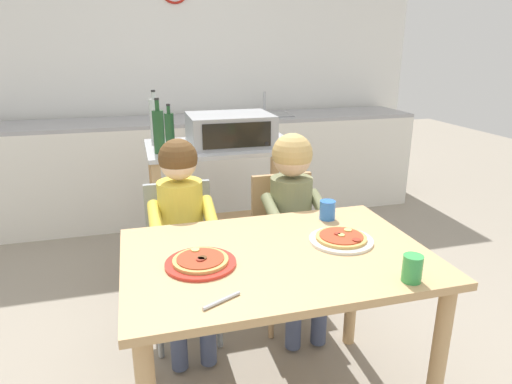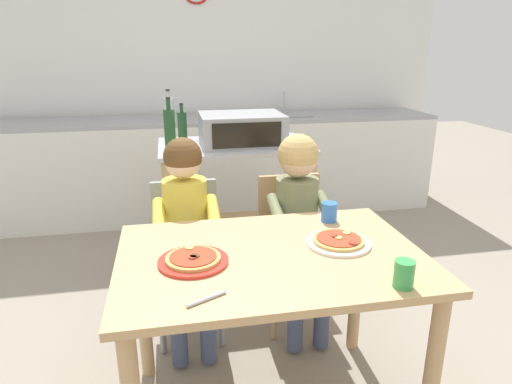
% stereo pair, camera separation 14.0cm
% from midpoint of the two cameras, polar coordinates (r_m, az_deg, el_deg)
% --- Properties ---
extents(ground_plane, '(11.28, 11.28, 0.00)m').
position_cam_midpoint_polar(ground_plane, '(3.05, -5.60, -11.36)').
color(ground_plane, gray).
extents(back_wall_tiled, '(4.56, 0.14, 2.70)m').
position_cam_midpoint_polar(back_wall_tiled, '(4.39, -10.38, 15.99)').
color(back_wall_tiled, white).
rests_on(back_wall_tiled, ground).
extents(kitchen_counter, '(4.11, 0.60, 1.09)m').
position_cam_midpoint_polar(kitchen_counter, '(4.12, -9.09, 3.13)').
color(kitchen_counter, silver).
rests_on(kitchen_counter, ground).
extents(kitchen_island_cart, '(0.95, 0.61, 0.90)m').
position_cam_midpoint_polar(kitchen_island_cart, '(2.96, -5.50, 0.35)').
color(kitchen_island_cart, '#B7BABF').
rests_on(kitchen_island_cart, ground).
extents(toaster_oven, '(0.51, 0.40, 0.20)m').
position_cam_midpoint_polar(toaster_oven, '(2.84, -4.74, 7.90)').
color(toaster_oven, '#999BA0').
rests_on(toaster_oven, kitchen_island_cart).
extents(bottle_squat_spirits, '(0.06, 0.06, 0.25)m').
position_cam_midpoint_polar(bottle_squat_spirits, '(2.92, -12.31, 7.95)').
color(bottle_squat_spirits, '#1E4723').
rests_on(bottle_squat_spirits, kitchen_island_cart).
extents(bottle_slim_sauce, '(0.07, 0.07, 0.32)m').
position_cam_midpoint_polar(bottle_slim_sauce, '(2.68, -13.75, 7.54)').
color(bottle_slim_sauce, '#1E4723').
rests_on(bottle_slim_sauce, kitchen_island_cart).
extents(bottle_brown_beer, '(0.07, 0.07, 0.33)m').
position_cam_midpoint_polar(bottle_brown_beer, '(3.06, -14.02, 8.97)').
color(bottle_brown_beer, '#ADB7B2').
rests_on(bottle_brown_beer, kitchen_island_cart).
extents(dining_table, '(1.16, 0.79, 0.74)m').
position_cam_midpoint_polar(dining_table, '(1.78, 0.35, -11.15)').
color(dining_table, tan).
rests_on(dining_table, ground).
extents(dining_chair_left, '(0.36, 0.36, 0.81)m').
position_cam_midpoint_polar(dining_chair_left, '(2.40, -11.06, -7.25)').
color(dining_chair_left, gray).
rests_on(dining_chair_left, ground).
extents(dining_chair_right, '(0.36, 0.36, 0.81)m').
position_cam_midpoint_polar(dining_chair_right, '(2.50, 2.26, -5.83)').
color(dining_chair_right, tan).
rests_on(dining_chair_right, ground).
extents(child_in_yellow_shirt, '(0.32, 0.42, 1.06)m').
position_cam_midpoint_polar(child_in_yellow_shirt, '(2.21, -11.10, -3.86)').
color(child_in_yellow_shirt, '#424C6B').
rests_on(child_in_yellow_shirt, ground).
extents(child_in_olive_shirt, '(0.32, 0.42, 1.06)m').
position_cam_midpoint_polar(child_in_olive_shirt, '(2.32, 3.19, -2.02)').
color(child_in_olive_shirt, '#424C6B').
rests_on(child_in_olive_shirt, ground).
extents(pizza_plate_red_rimmed, '(0.26, 0.26, 0.03)m').
position_cam_midpoint_polar(pizza_plate_red_rimmed, '(1.65, -9.50, -8.79)').
color(pizza_plate_red_rimmed, red).
rests_on(pizza_plate_red_rimmed, dining_table).
extents(pizza_plate_white, '(0.26, 0.26, 0.03)m').
position_cam_midpoint_polar(pizza_plate_white, '(1.83, 8.63, -5.94)').
color(pizza_plate_white, white).
rests_on(pizza_plate_white, dining_table).
extents(drinking_cup_green, '(0.07, 0.07, 0.09)m').
position_cam_midpoint_polar(drinking_cup_green, '(1.58, 16.85, -9.33)').
color(drinking_cup_green, green).
rests_on(drinking_cup_green, dining_table).
extents(drinking_cup_blue, '(0.07, 0.07, 0.09)m').
position_cam_midpoint_polar(drinking_cup_blue, '(2.05, 7.15, -2.31)').
color(drinking_cup_blue, blue).
rests_on(drinking_cup_blue, dining_table).
extents(serving_spoon, '(0.13, 0.07, 0.01)m').
position_cam_midpoint_polar(serving_spoon, '(1.43, -7.25, -13.59)').
color(serving_spoon, '#B7BABF').
rests_on(serving_spoon, dining_table).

